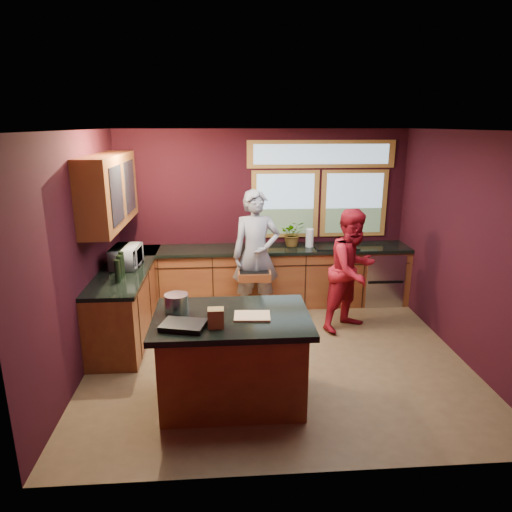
{
  "coord_description": "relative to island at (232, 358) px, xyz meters",
  "views": [
    {
      "loc": [
        -0.62,
        -5.07,
        2.76
      ],
      "look_at": [
        -0.23,
        0.4,
        1.17
      ],
      "focal_mm": 32.0,
      "sensor_mm": 36.0,
      "label": 1
    }
  ],
  "objects": [
    {
      "name": "person_red",
      "position": [
        1.68,
        1.63,
        0.37
      ],
      "size": [
        1.04,
        0.99,
        1.7
      ],
      "primitive_type": "imported",
      "rotation": [
        0.0,
        0.0,
        0.59
      ],
      "color": "maroon",
      "rests_on": "floor"
    },
    {
      "name": "island",
      "position": [
        0.0,
        0.0,
        0.0
      ],
      "size": [
        1.55,
        1.05,
        0.95
      ],
      "color": "#602716",
      "rests_on": "floor"
    },
    {
      "name": "potted_plant",
      "position": [
        1.0,
        2.66,
        0.65
      ],
      "size": [
        0.36,
        0.31,
        0.4
      ],
      "primitive_type": "imported",
      "color": "#999999",
      "rests_on": "back_counter"
    },
    {
      "name": "room_shell",
      "position": [
        -0.04,
        1.23,
        1.32
      ],
      "size": [
        4.52,
        4.02,
        2.71
      ],
      "color": "black",
      "rests_on": "ground"
    },
    {
      "name": "left_counter",
      "position": [
        -1.39,
        1.76,
        -0.01
      ],
      "size": [
        0.64,
        2.3,
        0.93
      ],
      "color": "#602716",
      "rests_on": "floor"
    },
    {
      "name": "back_counter",
      "position": [
        0.76,
        2.6,
        -0.01
      ],
      "size": [
        4.5,
        0.64,
        0.93
      ],
      "color": "#602716",
      "rests_on": "floor"
    },
    {
      "name": "microwave",
      "position": [
        -1.36,
        1.75,
        0.59
      ],
      "size": [
        0.37,
        0.53,
        0.28
      ],
      "primitive_type": "imported",
      "rotation": [
        0.0,
        0.0,
        1.51
      ],
      "color": "#999999",
      "rests_on": "left_counter"
    },
    {
      "name": "cutting_board",
      "position": [
        0.2,
        -0.05,
        0.48
      ],
      "size": [
        0.37,
        0.27,
        0.02
      ],
      "primitive_type": "cube",
      "rotation": [
        0.0,
        0.0,
        -0.07
      ],
      "color": "tan",
      "rests_on": "island"
    },
    {
      "name": "person_grey",
      "position": [
        0.4,
        2.15,
        0.46
      ],
      "size": [
        0.7,
        0.47,
        1.89
      ],
      "primitive_type": "imported",
      "rotation": [
        0.0,
        0.0,
        0.03
      ],
      "color": "slate",
      "rests_on": "floor"
    },
    {
      "name": "paper_bag",
      "position": [
        -0.15,
        -0.25,
        0.56
      ],
      "size": [
        0.15,
        0.12,
        0.18
      ],
      "primitive_type": "cube",
      "rotation": [
        0.0,
        0.0,
        0.0
      ],
      "color": "brown",
      "rests_on": "island"
    },
    {
      "name": "stock_pot",
      "position": [
        -0.55,
        0.15,
        0.56
      ],
      "size": [
        0.24,
        0.24,
        0.18
      ],
      "primitive_type": "cylinder",
      "color": "silver",
      "rests_on": "island"
    },
    {
      "name": "black_tray",
      "position": [
        -0.45,
        -0.25,
        0.49
      ],
      "size": [
        0.46,
        0.37,
        0.05
      ],
      "primitive_type": "cube",
      "rotation": [
        0.0,
        0.0,
        -0.26
      ],
      "color": "black",
      "rests_on": "island"
    },
    {
      "name": "floor",
      "position": [
        0.56,
        0.91,
        -0.48
      ],
      "size": [
        4.5,
        4.5,
        0.0
      ],
      "primitive_type": "plane",
      "color": "brown",
      "rests_on": "ground"
    },
    {
      "name": "paper_towel",
      "position": [
        1.26,
        2.61,
        0.59
      ],
      "size": [
        0.12,
        0.12,
        0.28
      ],
      "primitive_type": "cylinder",
      "color": "silver",
      "rests_on": "back_counter"
    }
  ]
}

